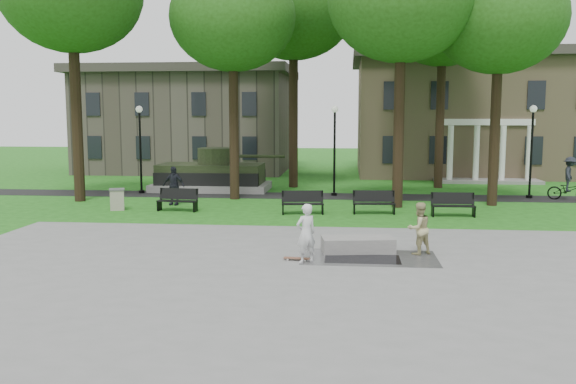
% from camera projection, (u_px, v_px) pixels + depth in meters
% --- Properties ---
extents(ground, '(120.00, 120.00, 0.00)m').
position_uv_depth(ground, '(310.00, 244.00, 20.15)').
color(ground, '#1A5313').
rests_on(ground, ground).
extents(plaza, '(22.00, 16.00, 0.02)m').
position_uv_depth(plaza, '(298.00, 285.00, 15.21)').
color(plaza, gray).
rests_on(plaza, ground).
extents(footpath, '(44.00, 2.60, 0.01)m').
position_uv_depth(footpath, '(324.00, 196.00, 32.00)').
color(footpath, black).
rests_on(footpath, ground).
extents(building_right, '(17.00, 12.00, 8.60)m').
position_uv_depth(building_right, '(470.00, 114.00, 44.30)').
color(building_right, '#9E8460').
rests_on(building_right, ground).
extents(building_left, '(15.00, 10.00, 7.20)m').
position_uv_depth(building_left, '(190.00, 124.00, 46.94)').
color(building_left, '#4C443D').
rests_on(building_left, ground).
extents(tree_1, '(6.20, 6.20, 11.63)m').
position_uv_depth(tree_1, '(233.00, 18.00, 29.84)').
color(tree_1, black).
rests_on(tree_1, ground).
extents(tree_2, '(6.60, 6.60, 12.16)m').
position_uv_depth(tree_2, '(402.00, 0.00, 27.04)').
color(tree_2, black).
rests_on(tree_2, ground).
extents(tree_3, '(6.00, 6.00, 11.19)m').
position_uv_depth(tree_3, '(500.00, 18.00, 27.68)').
color(tree_3, black).
rests_on(tree_3, ground).
extents(tree_4, '(7.20, 7.20, 13.50)m').
position_uv_depth(tree_4, '(294.00, 7.00, 34.85)').
color(tree_4, black).
rests_on(tree_4, ground).
extents(tree_5, '(6.40, 6.40, 12.44)m').
position_uv_depth(tree_5, '(443.00, 19.00, 34.60)').
color(tree_5, black).
rests_on(tree_5, ground).
extents(lamp_left, '(0.36, 0.36, 4.73)m').
position_uv_depth(lamp_left, '(140.00, 142.00, 32.92)').
color(lamp_left, black).
rests_on(lamp_left, ground).
extents(lamp_mid, '(0.36, 0.36, 4.73)m').
position_uv_depth(lamp_mid, '(335.00, 143.00, 31.90)').
color(lamp_mid, black).
rests_on(lamp_mid, ground).
extents(lamp_right, '(0.36, 0.36, 4.73)m').
position_uv_depth(lamp_right, '(532.00, 144.00, 30.92)').
color(lamp_right, black).
rests_on(lamp_right, ground).
extents(tank_monument, '(7.45, 3.40, 2.40)m').
position_uv_depth(tank_monument, '(212.00, 175.00, 34.50)').
color(tank_monument, gray).
rests_on(tank_monument, ground).
extents(puddle, '(2.20, 1.20, 0.00)m').
position_uv_depth(puddle, '(362.00, 259.00, 17.89)').
color(puddle, black).
rests_on(puddle, plaza).
extents(concrete_block, '(2.33, 1.33, 0.45)m').
position_uv_depth(concrete_block, '(358.00, 244.00, 18.87)').
color(concrete_block, gray).
rests_on(concrete_block, plaza).
extents(skateboard, '(0.80, 0.29, 0.07)m').
position_uv_depth(skateboard, '(297.00, 259.00, 17.73)').
color(skateboard, brown).
rests_on(skateboard, plaza).
extents(skateboarder, '(0.74, 0.69, 1.71)m').
position_uv_depth(skateboarder, '(306.00, 233.00, 17.37)').
color(skateboarder, silver).
rests_on(skateboarder, plaza).
extents(friend_watching, '(0.97, 0.90, 1.59)m').
position_uv_depth(friend_watching, '(419.00, 228.00, 18.42)').
color(friend_watching, tan).
rests_on(friend_watching, plaza).
extents(pedestrian_walker, '(1.14, 0.61, 1.84)m').
position_uv_depth(pedestrian_walker, '(174.00, 186.00, 28.78)').
color(pedestrian_walker, black).
rests_on(pedestrian_walker, ground).
extents(cyclist, '(2.10, 1.39, 2.19)m').
position_uv_depth(cyclist, '(569.00, 183.00, 30.33)').
color(cyclist, black).
rests_on(cyclist, ground).
extents(park_bench_0, '(1.84, 0.72, 1.00)m').
position_uv_depth(park_bench_0, '(178.00, 199.00, 27.03)').
color(park_bench_0, black).
rests_on(park_bench_0, ground).
extents(park_bench_1, '(1.84, 0.75, 1.00)m').
position_uv_depth(park_bench_1, '(303.00, 202.00, 26.18)').
color(park_bench_1, black).
rests_on(park_bench_1, ground).
extents(park_bench_2, '(1.82, 0.63, 1.00)m').
position_uv_depth(park_bench_2, '(374.00, 202.00, 26.24)').
color(park_bench_2, black).
rests_on(park_bench_2, ground).
extents(park_bench_3, '(1.81, 0.57, 1.00)m').
position_uv_depth(park_bench_3, '(453.00, 204.00, 25.55)').
color(park_bench_3, black).
rests_on(park_bench_3, ground).
extents(trash_bin, '(0.85, 0.85, 0.96)m').
position_uv_depth(trash_bin, '(117.00, 199.00, 27.29)').
color(trash_bin, gray).
rests_on(trash_bin, ground).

